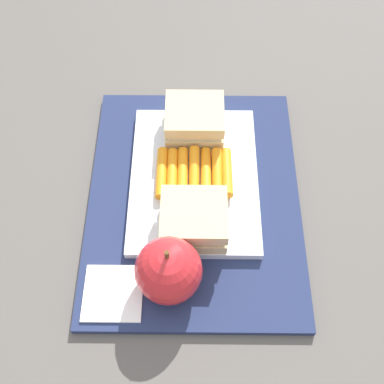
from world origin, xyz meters
name	(u,v)px	position (x,y,z in m)	size (l,w,h in m)	color
ground_plane	(192,200)	(0.00, 0.00, 0.00)	(2.40, 2.40, 0.00)	#56514C
lunchbag_mat	(192,198)	(0.00, 0.00, 0.01)	(0.36, 0.28, 0.01)	navy
food_tray	(192,178)	(-0.03, 0.00, 0.02)	(0.23, 0.17, 0.01)	white
sandwich_half_left	(193,120)	(-0.10, 0.00, 0.04)	(0.07, 0.08, 0.04)	#DBC189
sandwich_half_right	(192,220)	(0.05, 0.00, 0.04)	(0.07, 0.08, 0.04)	#DBC189
carrot_sticks_bundle	(192,173)	(-0.03, 0.00, 0.03)	(0.08, 0.10, 0.02)	orange
apple	(166,270)	(0.12, -0.03, 0.05)	(0.08, 0.08, 0.09)	red
paper_napkin	(111,293)	(0.14, -0.10, 0.01)	(0.07, 0.07, 0.00)	white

